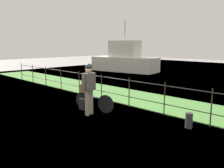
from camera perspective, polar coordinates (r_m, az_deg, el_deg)
name	(u,v)px	position (r m, az deg, el deg)	size (l,w,h in m)	color
ground_plane	(84,120)	(7.31, -6.89, -8.63)	(60.00, 60.00, 0.00)	#9E9993
grass_strip	(150,100)	(9.70, 9.20, -3.98)	(27.00, 2.40, 0.03)	#569342
harbor_water	(218,81)	(15.88, 24.31, 0.57)	(30.00, 30.00, 0.00)	#60849E
iron_fence	(129,90)	(8.57, 4.19, -1.50)	(18.04, 0.04, 1.09)	#28231E
bicycle_main	(93,101)	(8.15, -4.53, -4.25)	(1.58, 0.38, 0.62)	black
wooden_crate	(85,88)	(8.28, -6.51, -0.99)	(0.33, 0.26, 0.29)	brown
terrier_dog	(86,82)	(8.22, -6.41, 0.52)	(0.32, 0.19, 0.18)	#4C3D2D
cyclist_person	(89,85)	(7.57, -5.66, -0.14)	(0.34, 0.53, 1.68)	gray
backpack_on_paving	(83,104)	(8.36, -7.00, -4.85)	(0.28, 0.18, 0.40)	black
mooring_bollard	(189,120)	(6.85, 18.22, -8.43)	(0.20, 0.20, 0.43)	#38383D
moored_boat_near	(125,60)	(19.87, 3.09, 5.81)	(5.87, 2.92, 4.17)	silver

